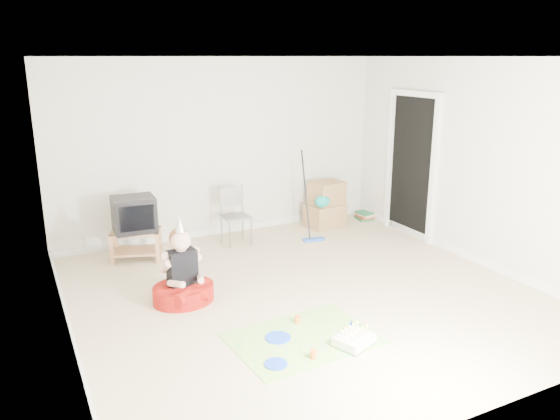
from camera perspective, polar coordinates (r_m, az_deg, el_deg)
name	(u,v)px	position (r m, az deg, el deg)	size (l,w,h in m)	color
ground	(304,293)	(6.29, 2.48, -8.70)	(5.00, 5.00, 0.00)	beige
doorway_recess	(412,167)	(8.29, 13.63, 4.36)	(0.02, 0.90, 2.05)	black
tv_stand	(136,242)	(7.44, -14.80, -3.27)	(0.73, 0.59, 0.40)	#A9754C
crt_tv	(134,214)	(7.33, -15.01, -0.41)	(0.53, 0.44, 0.46)	black
folding_chair	(236,217)	(7.79, -4.62, -0.69)	(0.37, 0.36, 0.82)	gray
cardboard_boxes	(326,205)	(8.60, 4.78, 0.47)	(0.62, 0.52, 0.71)	#9D794C
floor_mop	(314,224)	(7.93, 3.58, -1.44)	(0.33, 0.43, 1.28)	blue
book_pile	(365,215)	(9.14, 8.82, -0.56)	(0.28, 0.33, 0.13)	#23693A
seated_woman	(183,283)	(6.10, -10.11, -7.54)	(0.74, 0.74, 0.98)	#9F150E
party_mat	(303,338)	(5.36, 2.45, -13.27)	(1.35, 0.98, 0.01)	#E02F93
birthday_cake	(354,341)	(5.27, 7.75, -13.37)	(0.42, 0.38, 0.16)	white
blue_plate_near	(278,338)	(5.35, -0.22, -13.19)	(0.25, 0.25, 0.01)	blue
blue_plate_far	(276,364)	(4.95, -0.43, -15.78)	(0.21, 0.21, 0.01)	blue
orange_cup_near	(298,319)	(5.62, 1.86, -11.36)	(0.06, 0.06, 0.07)	orange
orange_cup_far	(313,354)	(5.04, 3.51, -14.79)	(0.06, 0.06, 0.07)	orange
blue_party_hat	(351,326)	(5.47, 7.47, -11.90)	(0.10, 0.10, 0.14)	#173BA6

